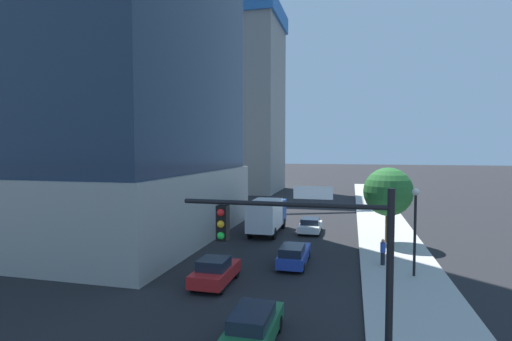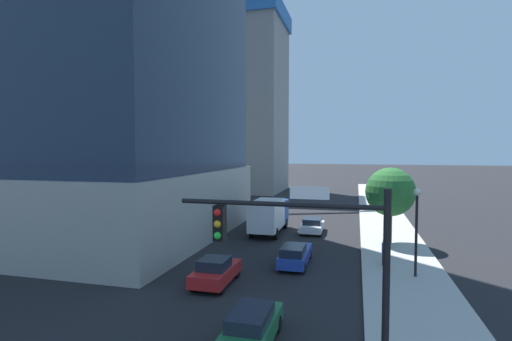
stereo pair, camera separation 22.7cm
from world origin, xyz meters
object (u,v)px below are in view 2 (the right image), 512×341
at_px(car_blue, 295,254).
at_px(traffic_light_pole, 311,258).
at_px(street_lamp, 417,218).
at_px(car_white, 312,226).
at_px(car_green, 251,329).
at_px(pedestrian_blue_shirt, 384,252).
at_px(car_red, 216,271).
at_px(box_truck, 269,214).
at_px(street_tree, 390,192).
at_px(construction_building, 244,93).

bearing_deg(car_blue, traffic_light_pole, -79.46).
bearing_deg(car_blue, street_lamp, -6.70).
bearing_deg(car_white, street_lamp, -56.68).
distance_m(car_blue, car_green, 11.09).
bearing_deg(pedestrian_blue_shirt, traffic_light_pole, -101.13).
relative_size(car_red, pedestrian_blue_shirt, 2.34).
bearing_deg(box_truck, car_blue, -67.11).
height_order(street_tree, car_blue, street_tree).
height_order(street_tree, pedestrian_blue_shirt, street_tree).
relative_size(street_lamp, car_blue, 1.10).
bearing_deg(car_blue, car_red, -128.45).
distance_m(street_lamp, car_red, 12.22).
relative_size(box_truck, pedestrian_blue_shirt, 4.02).
bearing_deg(street_lamp, car_green, -125.84).
xyz_separation_m(construction_building, box_truck, (12.70, -35.01, -16.36)).
distance_m(construction_building, car_white, 41.40).
relative_size(construction_building, street_tree, 7.08).
distance_m(traffic_light_pole, car_white, 25.29).
distance_m(car_red, box_truck, 13.89).
distance_m(street_tree, car_green, 19.94).
bearing_deg(pedestrian_blue_shirt, car_blue, -170.39).
xyz_separation_m(car_white, car_green, (-0.00, -21.45, 0.09)).
distance_m(construction_building, car_blue, 50.18).
distance_m(street_tree, car_blue, 10.52).
height_order(construction_building, traffic_light_pole, construction_building).
relative_size(car_white, pedestrian_blue_shirt, 2.35).
xyz_separation_m(construction_building, car_white, (16.52, -33.69, -17.48)).
bearing_deg(traffic_light_pole, pedestrian_blue_shirt, 78.87).
height_order(traffic_light_pole, box_truck, traffic_light_pole).
height_order(car_white, car_red, car_red).
xyz_separation_m(street_tree, box_truck, (-10.37, 1.63, -2.51)).
bearing_deg(traffic_light_pole, car_green, 128.55).
xyz_separation_m(traffic_light_pole, car_blue, (-2.69, 14.47, -3.96)).
bearing_deg(car_white, traffic_light_pole, -83.81).
relative_size(traffic_light_pole, car_green, 1.42).
bearing_deg(traffic_light_pole, car_red, 123.98).
distance_m(street_lamp, car_green, 12.93).
distance_m(construction_building, car_red, 53.40).
relative_size(car_green, pedestrian_blue_shirt, 2.70).
xyz_separation_m(street_lamp, box_truck, (-11.20, 9.91, -1.86)).
relative_size(street_lamp, car_red, 1.32).
relative_size(traffic_light_pole, street_lamp, 1.24).
bearing_deg(pedestrian_blue_shirt, box_truck, 139.78).
xyz_separation_m(car_red, pedestrian_blue_shirt, (9.55, 5.78, 0.26)).
distance_m(car_blue, box_truck, 9.87).
relative_size(construction_building, car_green, 9.40).
height_order(car_blue, car_red, car_red).
relative_size(car_blue, box_truck, 0.70).
relative_size(street_tree, car_white, 1.52).
xyz_separation_m(car_white, car_red, (-3.82, -15.17, 0.09)).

